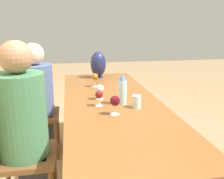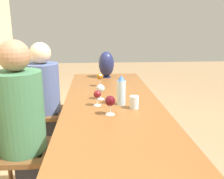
{
  "view_description": "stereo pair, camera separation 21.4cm",
  "coord_description": "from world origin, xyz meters",
  "views": [
    {
      "loc": [
        -2.04,
        0.36,
        1.4
      ],
      "look_at": [
        -0.01,
        0.0,
        0.84
      ],
      "focal_mm": 40.0,
      "sensor_mm": 36.0,
      "label": 1
    },
    {
      "loc": [
        -2.07,
        0.15,
        1.4
      ],
      "look_at": [
        -0.01,
        0.0,
        0.84
      ],
      "focal_mm": 40.0,
      "sensor_mm": 36.0,
      "label": 2
    }
  ],
  "objects": [
    {
      "name": "ground_plane",
      "position": [
        0.0,
        0.0,
        0.0
      ],
      "size": [
        14.0,
        14.0,
        0.0
      ],
      "primitive_type": "plane",
      "color": "#937551"
    },
    {
      "name": "dining_table",
      "position": [
        0.0,
        0.0,
        0.67
      ],
      "size": [
        2.38,
        0.82,
        0.74
      ],
      "color": "brown",
      "rests_on": "ground_plane"
    },
    {
      "name": "water_bottle",
      "position": [
        -0.12,
        -0.07,
        0.86
      ],
      "size": [
        0.07,
        0.07,
        0.25
      ],
      "color": "silver",
      "rests_on": "dining_table"
    },
    {
      "name": "water_tumbler",
      "position": [
        -0.22,
        -0.16,
        0.8
      ],
      "size": [
        0.07,
        0.07,
        0.1
      ],
      "color": "silver",
      "rests_on": "dining_table"
    },
    {
      "name": "vase",
      "position": [
        0.96,
        -0.0,
        0.91
      ],
      "size": [
        0.19,
        0.19,
        0.32
      ],
      "color": "#1E234C",
      "rests_on": "dining_table"
    },
    {
      "name": "wine_glass_0",
      "position": [
        -0.34,
        0.04,
        0.85
      ],
      "size": [
        0.08,
        0.08,
        0.14
      ],
      "color": "silver",
      "rests_on": "dining_table"
    },
    {
      "name": "wine_glass_1",
      "position": [
        0.51,
        0.09,
        0.85
      ],
      "size": [
        0.07,
        0.07,
        0.14
      ],
      "color": "silver",
      "rests_on": "dining_table"
    },
    {
      "name": "wine_glass_2",
      "position": [
        0.05,
        0.1,
        0.84
      ],
      "size": [
        0.07,
        0.07,
        0.13
      ],
      "color": "silver",
      "rests_on": "dining_table"
    },
    {
      "name": "wine_glass_3",
      "position": [
        -0.13,
        0.13,
        0.84
      ],
      "size": [
        0.06,
        0.06,
        0.13
      ],
      "color": "silver",
      "rests_on": "dining_table"
    },
    {
      "name": "chair_near",
      "position": [
        -0.29,
        0.78,
        0.49
      ],
      "size": [
        0.44,
        0.44,
        0.9
      ],
      "color": "brown",
      "rests_on": "ground_plane"
    },
    {
      "name": "chair_far",
      "position": [
        0.58,
        0.78,
        0.49
      ],
      "size": [
        0.44,
        0.44,
        0.9
      ],
      "color": "brown",
      "rests_on": "ground_plane"
    },
    {
      "name": "person_near",
      "position": [
        -0.29,
        0.69,
        0.69
      ],
      "size": [
        0.36,
        0.36,
        1.29
      ],
      "color": "#2D2D38",
      "rests_on": "ground_plane"
    },
    {
      "name": "person_far",
      "position": [
        0.58,
        0.69,
        0.64
      ],
      "size": [
        0.36,
        0.36,
        1.21
      ],
      "color": "#2D2D38",
      "rests_on": "ground_plane"
    }
  ]
}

